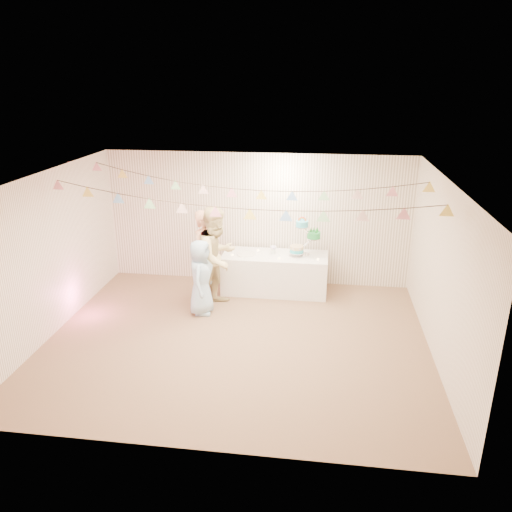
# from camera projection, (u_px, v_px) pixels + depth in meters

# --- Properties ---
(floor) EXTENTS (6.00, 6.00, 0.00)m
(floor) POSITION_uv_depth(u_px,v_px,m) (237.00, 340.00, 7.95)
(floor) COLOR brown
(floor) RESTS_ON ground
(ceiling) EXTENTS (6.00, 6.00, 0.00)m
(ceiling) POSITION_uv_depth(u_px,v_px,m) (235.00, 179.00, 7.06)
(ceiling) COLOR white
(ceiling) RESTS_ON ground
(back_wall) EXTENTS (6.00, 6.00, 0.00)m
(back_wall) POSITION_uv_depth(u_px,v_px,m) (257.00, 219.00, 9.83)
(back_wall) COLOR white
(back_wall) RESTS_ON ground
(front_wall) EXTENTS (6.00, 6.00, 0.00)m
(front_wall) POSITION_uv_depth(u_px,v_px,m) (195.00, 349.00, 5.18)
(front_wall) COLOR white
(front_wall) RESTS_ON ground
(left_wall) EXTENTS (5.00, 5.00, 0.00)m
(left_wall) POSITION_uv_depth(u_px,v_px,m) (49.00, 255.00, 7.88)
(left_wall) COLOR white
(left_wall) RESTS_ON ground
(right_wall) EXTENTS (5.00, 5.00, 0.00)m
(right_wall) POSITION_uv_depth(u_px,v_px,m) (442.00, 274.00, 7.13)
(right_wall) COLOR white
(right_wall) RESTS_ON ground
(table) EXTENTS (2.00, 0.80, 0.75)m
(table) POSITION_uv_depth(u_px,v_px,m) (275.00, 273.00, 9.64)
(table) COLOR white
(table) RESTS_ON floor
(cake_stand) EXTENTS (0.63, 0.37, 0.71)m
(cake_stand) POSITION_uv_depth(u_px,v_px,m) (305.00, 238.00, 9.37)
(cake_stand) COLOR silver
(cake_stand) RESTS_ON table
(cake_bottom) EXTENTS (0.31, 0.31, 0.15)m
(cake_bottom) POSITION_uv_depth(u_px,v_px,m) (296.00, 252.00, 9.42)
(cake_bottom) COLOR #2ABAC7
(cake_bottom) RESTS_ON cake_stand
(cake_middle) EXTENTS (0.27, 0.27, 0.22)m
(cake_middle) POSITION_uv_depth(u_px,v_px,m) (314.00, 236.00, 9.43)
(cake_middle) COLOR #1E8D3C
(cake_middle) RESTS_ON cake_stand
(cake_top_tier) EXTENTS (0.25, 0.25, 0.19)m
(cake_top_tier) POSITION_uv_depth(u_px,v_px,m) (302.00, 224.00, 9.25)
(cake_top_tier) COLOR #40B7CA
(cake_top_tier) RESTS_ON cake_stand
(platter) EXTENTS (0.37, 0.37, 0.02)m
(platter) POSITION_uv_depth(u_px,v_px,m) (246.00, 254.00, 9.53)
(platter) COLOR white
(platter) RESTS_ON table
(posy) EXTENTS (0.15, 0.15, 0.17)m
(posy) POSITION_uv_depth(u_px,v_px,m) (273.00, 250.00, 9.53)
(posy) COLOR white
(posy) RESTS_ON table
(person_adult_a) EXTENTS (0.66, 0.75, 1.73)m
(person_adult_a) POSITION_uv_depth(u_px,v_px,m) (207.00, 257.00, 9.08)
(person_adult_a) COLOR tan
(person_adult_a) RESTS_ON floor
(person_adult_b) EXTENTS (1.05, 1.13, 1.86)m
(person_adult_b) POSITION_uv_depth(u_px,v_px,m) (217.00, 257.00, 8.85)
(person_adult_b) COLOR #D3BD81
(person_adult_b) RESTS_ON floor
(person_child) EXTENTS (0.43, 0.66, 1.35)m
(person_child) POSITION_uv_depth(u_px,v_px,m) (201.00, 277.00, 8.66)
(person_child) COLOR #A0C4E3
(person_child) RESTS_ON floor
(bunting_back) EXTENTS (5.60, 1.10, 0.40)m
(bunting_back) POSITION_uv_depth(u_px,v_px,m) (246.00, 181.00, 8.17)
(bunting_back) COLOR pink
(bunting_back) RESTS_ON ceiling
(bunting_front) EXTENTS (5.60, 0.90, 0.36)m
(bunting_front) POSITION_uv_depth(u_px,v_px,m) (232.00, 201.00, 6.97)
(bunting_front) COLOR #72A5E5
(bunting_front) RESTS_ON ceiling
(tealight_0) EXTENTS (0.04, 0.04, 0.03)m
(tealight_0) POSITION_uv_depth(u_px,v_px,m) (232.00, 255.00, 9.46)
(tealight_0) COLOR #FFD88C
(tealight_0) RESTS_ON table
(tealight_1) EXTENTS (0.04, 0.04, 0.03)m
(tealight_1) POSITION_uv_depth(u_px,v_px,m) (258.00, 250.00, 9.72)
(tealight_1) COLOR #FFD88C
(tealight_1) RESTS_ON table
(tealight_2) EXTENTS (0.04, 0.04, 0.03)m
(tealight_2) POSITION_uv_depth(u_px,v_px,m) (279.00, 258.00, 9.29)
(tealight_2) COLOR #FFD88C
(tealight_2) RESTS_ON table
(tealight_3) EXTENTS (0.04, 0.04, 0.03)m
(tealight_3) POSITION_uv_depth(u_px,v_px,m) (294.00, 251.00, 9.67)
(tealight_3) COLOR #FFD88C
(tealight_3) RESTS_ON table
(tealight_4) EXTENTS (0.04, 0.04, 0.03)m
(tealight_4) POSITION_uv_depth(u_px,v_px,m) (318.00, 259.00, 9.23)
(tealight_4) COLOR #FFD88C
(tealight_4) RESTS_ON table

